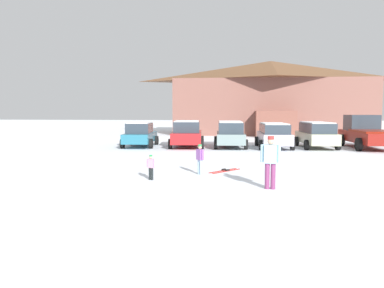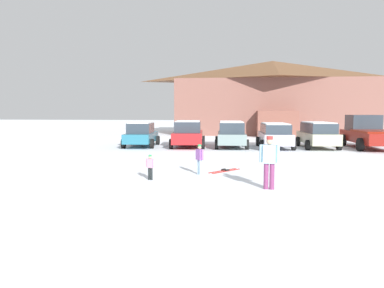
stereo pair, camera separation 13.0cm
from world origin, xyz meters
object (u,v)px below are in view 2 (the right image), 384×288
object	(u,v)px
ski_lodge	(272,97)
pair_of_skis	(225,171)
parked_grey_wagon	(231,133)
parked_beige_suv	(318,134)
parked_silver_wagon	(275,134)
skier_child_in_pink_snowsuit	(150,166)
parked_teal_hatchback	(141,134)
skier_child_in_purple_jacket	(199,158)
pickup_truck	(368,133)
skier_adult_in_blue_parka	(269,159)
parked_red_sedan	(188,134)

from	to	relation	value
ski_lodge	pair_of_skis	distance (m)	25.47
parked_grey_wagon	parked_beige_suv	world-z (taller)	parked_grey_wagon
ski_lodge	parked_grey_wagon	world-z (taller)	ski_lodge
parked_silver_wagon	skier_child_in_pink_snowsuit	size ratio (longest dim) A/B	5.15
parked_teal_hatchback	skier_child_in_purple_jacket	world-z (taller)	parked_teal_hatchback
parked_beige_suv	skier_child_in_pink_snowsuit	size ratio (longest dim) A/B	5.05
ski_lodge	parked_silver_wagon	xyz separation A→B (m)	(-1.21, -15.20, -2.92)
parked_grey_wagon	skier_child_in_pink_snowsuit	bearing A→B (deg)	-102.85
parked_teal_hatchback	pickup_truck	bearing A→B (deg)	2.56
skier_child_in_purple_jacket	skier_child_in_pink_snowsuit	bearing A→B (deg)	-141.88
ski_lodge	pair_of_skis	world-z (taller)	ski_lodge
skier_child_in_purple_jacket	pair_of_skis	size ratio (longest dim) A/B	0.80
skier_child_in_purple_jacket	pair_of_skis	distance (m)	1.46
skier_adult_in_blue_parka	parked_grey_wagon	bearing A→B (deg)	95.74
parked_silver_wagon	skier_adult_in_blue_parka	bearing A→B (deg)	-96.69
parked_red_sedan	parked_beige_suv	distance (m)	8.49
pair_of_skis	parked_grey_wagon	bearing A→B (deg)	89.11
skier_child_in_pink_snowsuit	pair_of_skis	distance (m)	3.42
skier_child_in_purple_jacket	parked_red_sedan	bearing A→B (deg)	99.45
pickup_truck	skier_adult_in_blue_parka	xyz separation A→B (m)	(-7.49, -13.57, -0.05)
skier_child_in_purple_jacket	pickup_truck	bearing A→B (deg)	48.46
parked_grey_wagon	skier_adult_in_blue_parka	world-z (taller)	parked_grey_wagon
skier_child_in_pink_snowsuit	parked_beige_suv	bearing A→B (deg)	55.54
parked_silver_wagon	parked_red_sedan	bearing A→B (deg)	178.15
ski_lodge	parked_beige_suv	distance (m)	15.24
pickup_truck	ski_lodge	bearing A→B (deg)	108.11
parked_beige_suv	skier_child_in_pink_snowsuit	world-z (taller)	parked_beige_suv
ski_lodge	parked_beige_suv	xyz separation A→B (m)	(1.56, -14.88, -2.89)
parked_beige_suv	parked_teal_hatchback	bearing A→B (deg)	-178.30
pickup_truck	skier_child_in_pink_snowsuit	size ratio (longest dim) A/B	6.32
skier_adult_in_blue_parka	pickup_truck	bearing A→B (deg)	61.11
skier_adult_in_blue_parka	skier_child_in_pink_snowsuit	bearing A→B (deg)	164.64
parked_red_sedan	parked_silver_wagon	size ratio (longest dim) A/B	1.05
parked_silver_wagon	parked_beige_suv	size ratio (longest dim) A/B	1.02
parked_grey_wagon	parked_silver_wagon	bearing A→B (deg)	-3.10
parked_red_sedan	ski_lodge	bearing A→B (deg)	65.24
parked_teal_hatchback	skier_adult_in_blue_parka	size ratio (longest dim) A/B	2.59
parked_silver_wagon	parked_beige_suv	world-z (taller)	parked_beige_suv
parked_red_sedan	skier_adult_in_blue_parka	distance (m)	13.78
parked_red_sedan	pickup_truck	xyz separation A→B (m)	(11.69, 0.45, 0.11)
parked_teal_hatchback	skier_child_in_pink_snowsuit	xyz separation A→B (m)	(3.32, -11.80, -0.33)
ski_lodge	parked_red_sedan	world-z (taller)	ski_lodge
parked_red_sedan	parked_grey_wagon	world-z (taller)	parked_red_sedan
pair_of_skis	parked_beige_suv	bearing A→B (deg)	59.97
parked_beige_suv	pickup_truck	xyz separation A→B (m)	(3.20, 0.32, 0.08)
parked_teal_hatchback	ski_lodge	bearing A→B (deg)	56.45
skier_child_in_purple_jacket	parked_grey_wagon	bearing A→B (deg)	84.14
pickup_truck	skier_child_in_pink_snowsuit	bearing A→B (deg)	-132.79
ski_lodge	pair_of_skis	xyz separation A→B (m)	(-4.19, -24.84, -3.79)
parked_silver_wagon	skier_child_in_purple_jacket	size ratio (longest dim) A/B	3.95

